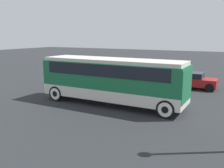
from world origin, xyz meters
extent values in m
plane|color=#26282B|center=(0.00, 0.00, 0.00)|extent=(120.00, 120.00, 0.00)
cube|color=silver|center=(0.00, 0.00, 0.80)|extent=(9.64, 2.47, 0.71)
cube|color=#19663D|center=(0.00, 0.00, 1.98)|extent=(9.64, 2.47, 1.65)
cube|color=black|center=(0.00, 0.00, 2.38)|extent=(8.48, 2.51, 0.74)
cube|color=beige|center=(0.00, 0.00, 2.91)|extent=(9.45, 2.28, 0.22)
cube|color=#19663D|center=(4.67, 0.00, 1.74)|extent=(0.36, 2.37, 1.89)
cylinder|color=black|center=(3.99, -1.13, 0.52)|extent=(1.04, 0.28, 1.04)
cylinder|color=silver|center=(3.99, -1.13, 0.52)|extent=(0.81, 0.30, 0.81)
cylinder|color=black|center=(3.99, -1.13, 0.52)|extent=(0.40, 0.32, 0.40)
cylinder|color=black|center=(3.99, 1.13, 0.52)|extent=(1.04, 0.28, 1.04)
cylinder|color=silver|center=(3.99, 1.13, 0.52)|extent=(0.81, 0.30, 0.81)
cylinder|color=black|center=(3.99, 1.13, 0.52)|extent=(0.40, 0.32, 0.40)
cylinder|color=black|center=(-3.83, -1.13, 0.52)|extent=(1.04, 0.28, 1.04)
cylinder|color=silver|center=(-3.83, -1.13, 0.52)|extent=(0.81, 0.30, 0.81)
cylinder|color=black|center=(-3.83, -1.13, 0.52)|extent=(0.40, 0.32, 0.40)
cylinder|color=black|center=(-3.83, 1.13, 0.52)|extent=(1.04, 0.28, 1.04)
cylinder|color=silver|center=(-3.83, 1.13, 0.52)|extent=(0.81, 0.30, 0.81)
cylinder|color=black|center=(-3.83, 1.13, 0.52)|extent=(0.40, 0.32, 0.40)
cube|color=maroon|center=(3.63, 7.76, 0.58)|extent=(4.05, 1.74, 0.65)
cube|color=black|center=(3.47, 7.76, 1.14)|extent=(2.10, 1.57, 0.47)
cylinder|color=black|center=(5.17, 6.98, 0.35)|extent=(0.69, 0.22, 0.69)
cylinder|color=black|center=(5.17, 6.98, 0.35)|extent=(0.26, 0.26, 0.26)
cylinder|color=black|center=(5.17, 8.54, 0.35)|extent=(0.69, 0.22, 0.69)
cylinder|color=black|center=(5.17, 8.54, 0.35)|extent=(0.26, 0.26, 0.26)
cylinder|color=black|center=(2.09, 6.98, 0.35)|extent=(0.69, 0.22, 0.69)
cylinder|color=black|center=(2.09, 6.98, 0.35)|extent=(0.26, 0.26, 0.26)
cylinder|color=black|center=(2.09, 8.54, 0.35)|extent=(0.69, 0.22, 0.69)
cylinder|color=black|center=(2.09, 8.54, 0.35)|extent=(0.26, 0.26, 0.26)
cube|color=#BCBCC1|center=(-3.95, 8.87, 0.53)|extent=(4.16, 1.76, 0.55)
cube|color=black|center=(-4.12, 8.87, 1.05)|extent=(2.16, 1.59, 0.48)
cylinder|color=black|center=(-2.35, 8.07, 0.34)|extent=(0.68, 0.22, 0.68)
cylinder|color=black|center=(-2.35, 8.07, 0.34)|extent=(0.26, 0.26, 0.26)
cylinder|color=black|center=(-2.35, 9.66, 0.34)|extent=(0.68, 0.22, 0.68)
cylinder|color=black|center=(-2.35, 9.66, 0.34)|extent=(0.26, 0.26, 0.26)
cylinder|color=black|center=(-5.55, 8.07, 0.34)|extent=(0.68, 0.22, 0.68)
cylinder|color=black|center=(-5.55, 8.07, 0.34)|extent=(0.26, 0.26, 0.26)
cylinder|color=black|center=(-5.55, 9.66, 0.34)|extent=(0.68, 0.22, 0.68)
cylinder|color=black|center=(-5.55, 9.66, 0.34)|extent=(0.26, 0.26, 0.26)
camera|label=1|loc=(7.74, -14.11, 4.53)|focal=40.00mm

